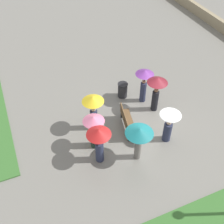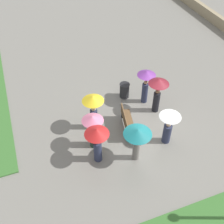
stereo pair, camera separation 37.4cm
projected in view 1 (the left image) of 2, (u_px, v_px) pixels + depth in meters
ground_plane at (144, 127)px, 13.29m from camera, size 90.00×90.00×0.00m
park_bench at (127, 121)px, 12.90m from camera, size 1.76×0.76×0.90m
trash_bin at (123, 90)px, 14.62m from camera, size 0.53×0.53×0.82m
crowd_person_teal at (139, 135)px, 11.04m from camera, size 1.14×1.14×1.77m
crowd_person_yellow at (93, 106)px, 12.31m from camera, size 0.97×0.97×1.91m
crowd_person_red at (99, 139)px, 10.98m from camera, size 0.99×0.99×1.87m
crowd_person_purple at (144, 80)px, 13.74m from camera, size 0.91×0.91×1.90m
crowd_person_maroon at (157, 87)px, 13.19m from camera, size 0.98×0.98×1.97m
crowd_person_pink at (94, 127)px, 11.65m from camera, size 0.91×0.91×1.80m
crowd_person_white at (170, 120)px, 11.87m from camera, size 0.92×0.92×1.82m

